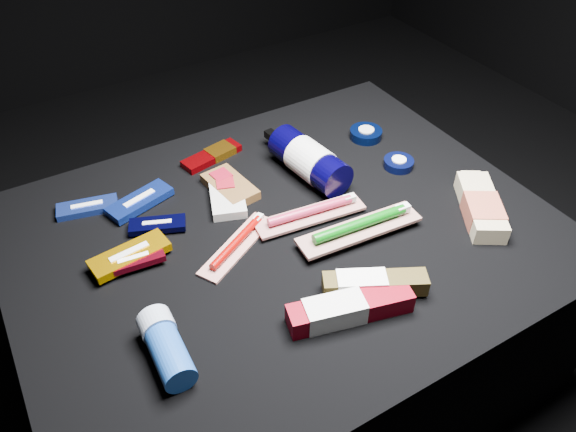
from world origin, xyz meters
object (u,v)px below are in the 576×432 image
lotion_bottle (309,160)px  toothpaste_carton_red (345,309)px  deodorant_stick (166,347)px  bodywash_bottle (481,207)px

lotion_bottle → toothpaste_carton_red: bearing=-120.5°
deodorant_stick → toothpaste_carton_red: bearing=-12.7°
deodorant_stick → toothpaste_carton_red: (0.27, -0.07, -0.01)m
lotion_bottle → bodywash_bottle: (0.22, -0.27, -0.02)m
deodorant_stick → toothpaste_carton_red: deodorant_stick is taller
bodywash_bottle → deodorant_stick: deodorant_stick is taller
bodywash_bottle → deodorant_stick: size_ratio=1.42×
bodywash_bottle → toothpaste_carton_red: size_ratio=0.89×
bodywash_bottle → deodorant_stick: bearing=-148.0°
deodorant_stick → toothpaste_carton_red: 0.28m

